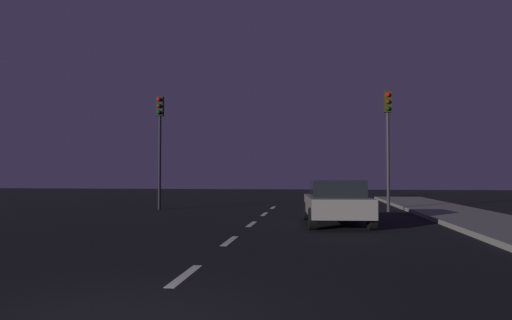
% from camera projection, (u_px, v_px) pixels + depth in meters
% --- Properties ---
extents(ground_plane, '(80.00, 80.00, 0.00)m').
position_uv_depth(ground_plane, '(234.00, 238.00, 11.48)').
color(ground_plane, black).
extents(lane_stripe_second, '(0.16, 1.60, 0.01)m').
position_uv_depth(lane_stripe_second, '(185.00, 275.00, 7.12)').
color(lane_stripe_second, silver).
rests_on(lane_stripe_second, ground_plane).
extents(lane_stripe_third, '(0.16, 1.60, 0.01)m').
position_uv_depth(lane_stripe_third, '(230.00, 241.00, 10.88)').
color(lane_stripe_third, silver).
rests_on(lane_stripe_third, ground_plane).
extents(lane_stripe_fourth, '(0.16, 1.60, 0.01)m').
position_uv_depth(lane_stripe_fourth, '(252.00, 224.00, 14.65)').
color(lane_stripe_fourth, silver).
rests_on(lane_stripe_fourth, ground_plane).
extents(lane_stripe_fifth, '(0.16, 1.60, 0.01)m').
position_uv_depth(lane_stripe_fifth, '(265.00, 214.00, 18.42)').
color(lane_stripe_fifth, silver).
rests_on(lane_stripe_fifth, ground_plane).
extents(lane_stripe_sixth, '(0.16, 1.60, 0.01)m').
position_uv_depth(lane_stripe_sixth, '(273.00, 207.00, 22.18)').
color(lane_stripe_sixth, silver).
rests_on(lane_stripe_sixth, ground_plane).
extents(traffic_signal_left, '(0.32, 0.38, 5.23)m').
position_uv_depth(traffic_signal_left, '(160.00, 131.00, 21.01)').
color(traffic_signal_left, black).
rests_on(traffic_signal_left, ground_plane).
extents(traffic_signal_right, '(0.32, 0.38, 5.21)m').
position_uv_depth(traffic_signal_right, '(388.00, 128.00, 19.69)').
color(traffic_signal_right, '#2D2D30').
rests_on(traffic_signal_right, ground_plane).
extents(car_stopped_ahead, '(2.18, 4.08, 1.42)m').
position_uv_depth(car_stopped_ahead, '(336.00, 202.00, 14.50)').
color(car_stopped_ahead, gray).
rests_on(car_stopped_ahead, ground_plane).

